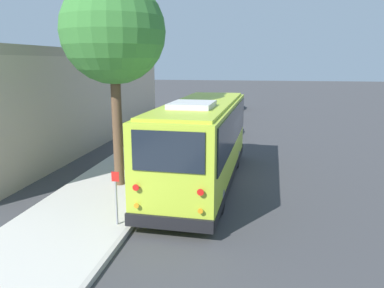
{
  "coord_description": "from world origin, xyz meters",
  "views": [
    {
      "loc": [
        -14.8,
        -1.34,
        4.73
      ],
      "look_at": [
        0.42,
        1.21,
        1.3
      ],
      "focal_mm": 35.0,
      "sensor_mm": 36.0,
      "label": 1
    }
  ],
  "objects_px": {
    "parked_sedan_silver": "(220,127)",
    "parked_sedan_tan": "(225,112)",
    "street_tree": "(114,25)",
    "sign_post_near": "(116,198)",
    "sign_post_far": "(132,191)",
    "parked_sedan_black": "(231,103)",
    "fire_hydrant": "(188,134)",
    "shuttle_bus": "(201,139)"
  },
  "relations": [
    {
      "from": "sign_post_near",
      "to": "fire_hydrant",
      "type": "bearing_deg",
      "value": 0.3
    },
    {
      "from": "parked_sedan_black",
      "to": "parked_sedan_tan",
      "type": "bearing_deg",
      "value": 179.4
    },
    {
      "from": "parked_sedan_silver",
      "to": "parked_sedan_black",
      "type": "xyz_separation_m",
      "value": [
        13.78,
        0.12,
        0.01
      ]
    },
    {
      "from": "shuttle_bus",
      "to": "parked_sedan_black",
      "type": "distance_m",
      "value": 23.71
    },
    {
      "from": "parked_sedan_silver",
      "to": "street_tree",
      "type": "height_order",
      "value": "street_tree"
    },
    {
      "from": "street_tree",
      "to": "sign_post_far",
      "type": "distance_m",
      "value": 5.86
    },
    {
      "from": "sign_post_near",
      "to": "street_tree",
      "type": "bearing_deg",
      "value": 18.67
    },
    {
      "from": "parked_sedan_silver",
      "to": "sign_post_near",
      "type": "height_order",
      "value": "sign_post_near"
    },
    {
      "from": "parked_sedan_silver",
      "to": "street_tree",
      "type": "xyz_separation_m",
      "value": [
        -10.65,
        2.78,
        5.36
      ]
    },
    {
      "from": "sign_post_far",
      "to": "fire_hydrant",
      "type": "xyz_separation_m",
      "value": [
        10.46,
        0.06,
        -0.11
      ]
    },
    {
      "from": "parked_sedan_tan",
      "to": "fire_hydrant",
      "type": "relative_size",
      "value": 5.54
    },
    {
      "from": "shuttle_bus",
      "to": "sign_post_far",
      "type": "bearing_deg",
      "value": 151.0
    },
    {
      "from": "parked_sedan_silver",
      "to": "parked_sedan_tan",
      "type": "relative_size",
      "value": 0.97
    },
    {
      "from": "parked_sedan_silver",
      "to": "street_tree",
      "type": "distance_m",
      "value": 12.25
    },
    {
      "from": "shuttle_bus",
      "to": "parked_sedan_tan",
      "type": "distance_m",
      "value": 16.96
    },
    {
      "from": "parked_sedan_black",
      "to": "fire_hydrant",
      "type": "relative_size",
      "value": 5.42
    },
    {
      "from": "parked_sedan_tan",
      "to": "sign_post_near",
      "type": "xyz_separation_m",
      "value": [
        -21.21,
        1.34,
        0.37
      ]
    },
    {
      "from": "street_tree",
      "to": "parked_sedan_black",
      "type": "bearing_deg",
      "value": -6.23
    },
    {
      "from": "parked_sedan_silver",
      "to": "street_tree",
      "type": "bearing_deg",
      "value": 170.12
    },
    {
      "from": "parked_sedan_black",
      "to": "fire_hydrant",
      "type": "distance_m",
      "value": 16.24
    },
    {
      "from": "street_tree",
      "to": "fire_hydrant",
      "type": "xyz_separation_m",
      "value": [
        8.27,
        -1.14,
        -5.41
      ]
    },
    {
      "from": "parked_sedan_silver",
      "to": "sign_post_far",
      "type": "height_order",
      "value": "parked_sedan_silver"
    },
    {
      "from": "parked_sedan_silver",
      "to": "parked_sedan_black",
      "type": "relative_size",
      "value": 0.99
    },
    {
      "from": "parked_sedan_black",
      "to": "street_tree",
      "type": "bearing_deg",
      "value": 174.26
    },
    {
      "from": "parked_sedan_tan",
      "to": "street_tree",
      "type": "height_order",
      "value": "street_tree"
    },
    {
      "from": "sign_post_far",
      "to": "sign_post_near",
      "type": "bearing_deg",
      "value": 180.0
    },
    {
      "from": "parked_sedan_tan",
      "to": "street_tree",
      "type": "bearing_deg",
      "value": 174.08
    },
    {
      "from": "sign_post_near",
      "to": "parked_sedan_silver",
      "type": "bearing_deg",
      "value": -6.36
    },
    {
      "from": "parked_sedan_black",
      "to": "fire_hydrant",
      "type": "bearing_deg",
      "value": 175.09
    },
    {
      "from": "parked_sedan_tan",
      "to": "sign_post_far",
      "type": "height_order",
      "value": "parked_sedan_tan"
    },
    {
      "from": "parked_sedan_silver",
      "to": "parked_sedan_tan",
      "type": "xyz_separation_m",
      "value": [
        7.01,
        0.25,
        -0.01
      ]
    },
    {
      "from": "shuttle_bus",
      "to": "parked_sedan_silver",
      "type": "xyz_separation_m",
      "value": [
        9.9,
        0.22,
        -1.23
      ]
    },
    {
      "from": "street_tree",
      "to": "sign_post_near",
      "type": "bearing_deg",
      "value": -161.33
    },
    {
      "from": "shuttle_bus",
      "to": "sign_post_near",
      "type": "height_order",
      "value": "shuttle_bus"
    },
    {
      "from": "parked_sedan_silver",
      "to": "parked_sedan_tan",
      "type": "bearing_deg",
      "value": 6.77
    },
    {
      "from": "parked_sedan_black",
      "to": "shuttle_bus",
      "type": "bearing_deg",
      "value": -178.68
    },
    {
      "from": "sign_post_far",
      "to": "shuttle_bus",
      "type": "bearing_deg",
      "value": -31.55
    },
    {
      "from": "parked_sedan_tan",
      "to": "parked_sedan_black",
      "type": "height_order",
      "value": "parked_sedan_black"
    },
    {
      "from": "fire_hydrant",
      "to": "parked_sedan_black",
      "type": "bearing_deg",
      "value": -5.4
    },
    {
      "from": "shuttle_bus",
      "to": "parked_sedan_black",
      "type": "relative_size",
      "value": 2.19
    },
    {
      "from": "sign_post_far",
      "to": "parked_sedan_silver",
      "type": "bearing_deg",
      "value": -7.03
    },
    {
      "from": "parked_sedan_black",
      "to": "sign_post_far",
      "type": "bearing_deg",
      "value": 177.34
    }
  ]
}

